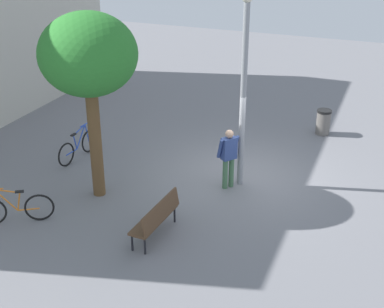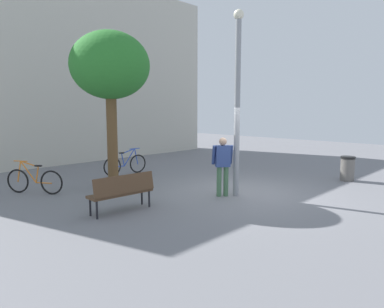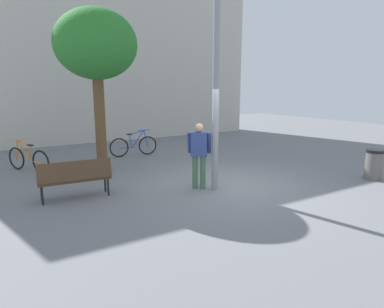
# 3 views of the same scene
# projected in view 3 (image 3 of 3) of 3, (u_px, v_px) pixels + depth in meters

# --- Properties ---
(ground_plane) EXTENTS (36.00, 36.00, 0.00)m
(ground_plane) POSITION_uv_depth(u_px,v_px,m) (225.00, 185.00, 8.69)
(ground_plane) COLOR slate
(building_facade) EXTENTS (14.77, 2.00, 8.45)m
(building_facade) POSITION_uv_depth(u_px,v_px,m) (109.00, 52.00, 15.96)
(building_facade) COLOR beige
(building_facade) RESTS_ON ground_plane
(lamppost) EXTENTS (0.28, 0.28, 5.12)m
(lamppost) POSITION_uv_depth(u_px,v_px,m) (216.00, 75.00, 7.83)
(lamppost) COLOR gray
(lamppost) RESTS_ON ground_plane
(person_by_lamppost) EXTENTS (0.61, 0.54, 1.67)m
(person_by_lamppost) POSITION_uv_depth(u_px,v_px,m) (199.00, 151.00, 8.23)
(person_by_lamppost) COLOR #47704C
(person_by_lamppost) RESTS_ON ground_plane
(park_bench) EXTENTS (1.63, 0.57, 0.92)m
(park_bench) POSITION_uv_depth(u_px,v_px,m) (75.00, 176.00, 7.52)
(park_bench) COLOR #513823
(park_bench) RESTS_ON ground_plane
(plaza_tree) EXTENTS (2.36, 2.36, 4.76)m
(plaza_tree) POSITION_uv_depth(u_px,v_px,m) (96.00, 46.00, 9.44)
(plaza_tree) COLOR brown
(plaza_tree) RESTS_ON ground_plane
(bicycle_orange) EXTENTS (1.01, 1.55, 0.97)m
(bicycle_orange) POSITION_uv_depth(u_px,v_px,m) (28.00, 159.00, 10.06)
(bicycle_orange) COLOR black
(bicycle_orange) RESTS_ON ground_plane
(bicycle_blue) EXTENTS (1.81, 0.21, 0.97)m
(bicycle_blue) POSITION_uv_depth(u_px,v_px,m) (134.00, 146.00, 12.36)
(bicycle_blue) COLOR black
(bicycle_blue) RESTS_ON ground_plane
(trash_bin) EXTENTS (0.48, 0.48, 0.84)m
(trash_bin) POSITION_uv_depth(u_px,v_px,m) (374.00, 164.00, 9.18)
(trash_bin) COLOR #66605B
(trash_bin) RESTS_ON ground_plane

